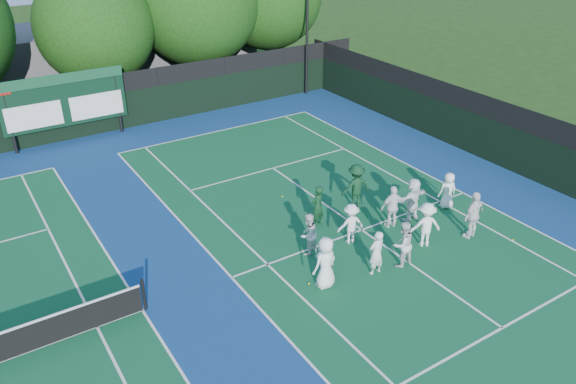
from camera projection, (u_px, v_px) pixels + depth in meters
ground at (379, 242)px, 20.26m from camera, size 120.00×120.00×0.00m
court_apron at (217, 283)px, 18.15m from camera, size 34.00×32.00×0.01m
near_court at (362, 230)px, 21.00m from camera, size 11.05×23.85×0.01m
back_fence at (85, 111)px, 28.67m from camera, size 34.00×0.08×3.00m
divider_fence_right at (523, 146)px, 24.67m from camera, size 0.08×32.00×3.00m
scoreboard at (64, 101)px, 27.49m from camera, size 6.00×0.21×3.55m
clubhouse at (113, 55)px, 36.23m from camera, size 18.00×6.00×4.00m
tree_c at (98, 29)px, 30.86m from camera, size 6.47×6.47×8.00m
tree_d at (198, 4)px, 33.37m from camera, size 7.65×7.65×9.43m
tennis_ball_0 at (309, 284)px, 18.06m from camera, size 0.07×0.07×0.07m
tennis_ball_2 at (513, 240)px, 20.35m from camera, size 0.07×0.07×0.07m
tennis_ball_4 at (282, 197)px, 23.29m from camera, size 0.07×0.07×0.07m
tennis_ball_5 at (421, 228)px, 21.08m from camera, size 0.07×0.07×0.07m
player_front_0 at (325, 263)px, 17.60m from camera, size 0.94×0.68×1.79m
player_front_1 at (376, 253)px, 18.26m from camera, size 0.60×0.41×1.60m
player_front_2 at (403, 244)px, 18.66m from camera, size 0.82×0.64×1.66m
player_front_3 at (426, 225)px, 19.74m from camera, size 1.25×1.02×1.68m
player_front_4 at (474, 215)px, 20.19m from camera, size 1.13×0.59×1.84m
player_back_0 at (308, 234)px, 19.32m from camera, size 0.89×0.78×1.54m
player_back_1 at (351, 224)px, 19.95m from camera, size 1.08×0.76×1.53m
player_back_2 at (393, 207)px, 20.85m from camera, size 1.06×0.61×1.70m
player_back_3 at (412, 199)px, 21.32m from camera, size 1.64×0.60×1.74m
player_back_4 at (448, 191)px, 22.21m from camera, size 0.84×0.66×1.51m
coach_left at (318, 206)px, 20.95m from camera, size 0.69×0.55×1.65m
coach_right at (356, 186)px, 22.16m from camera, size 1.30×0.89×1.86m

